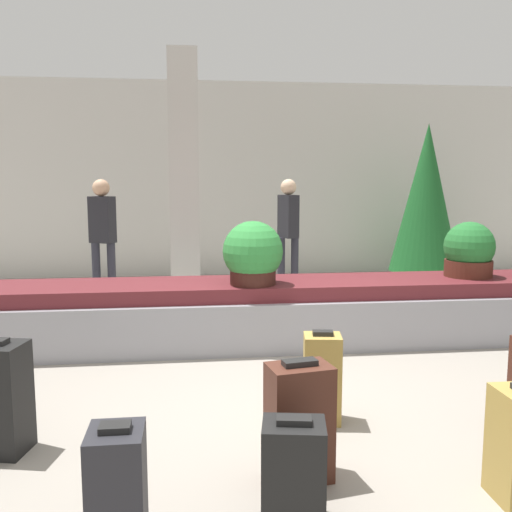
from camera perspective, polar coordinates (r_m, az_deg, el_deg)
The scene contains 13 objects.
ground_plane at distance 4.15m, azimuth 2.87°, elevation -15.13°, with size 18.00×18.00×0.00m, color gray.
back_wall at distance 9.61m, azimuth -2.95°, elevation 7.63°, with size 18.00×0.06×3.20m.
carousel at distance 5.65m, azimuth 0.00°, elevation -5.73°, with size 8.85×0.96×0.62m.
pillar at distance 7.33m, azimuth -7.20°, elevation 7.57°, with size 0.37×0.37×3.20m.
suitcase_0 at distance 3.89m, azimuth 6.63°, elevation -12.03°, with size 0.27×0.25×0.62m.
suitcase_2 at distance 2.84m, azimuth 3.77°, elevation -20.89°, with size 0.33×0.29×0.53m.
suitcase_3 at distance 3.18m, azimuth 4.33°, elevation -16.22°, with size 0.37×0.28×0.66m.
suitcase_4 at distance 2.79m, azimuth -13.73°, elevation -21.38°, with size 0.25×0.28×0.55m.
potted_plant_0 at distance 6.23m, azimuth 20.53°, elevation 0.44°, with size 0.51×0.51×0.56m.
potted_plant_1 at distance 5.38m, azimuth -0.32°, elevation 0.14°, with size 0.57×0.57×0.60m.
traveler_0 at distance 7.80m, azimuth -15.10°, elevation 2.62°, with size 0.37×0.31×1.61m.
traveler_1 at distance 8.22m, azimuth 3.24°, elevation 3.12°, with size 0.31×0.36×1.61m.
decorated_tree at distance 9.26m, azimuth 16.65°, elevation 5.57°, with size 1.07×1.07×2.46m.
Camera 1 is at (-0.65, -3.77, 1.61)m, focal length 40.00 mm.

